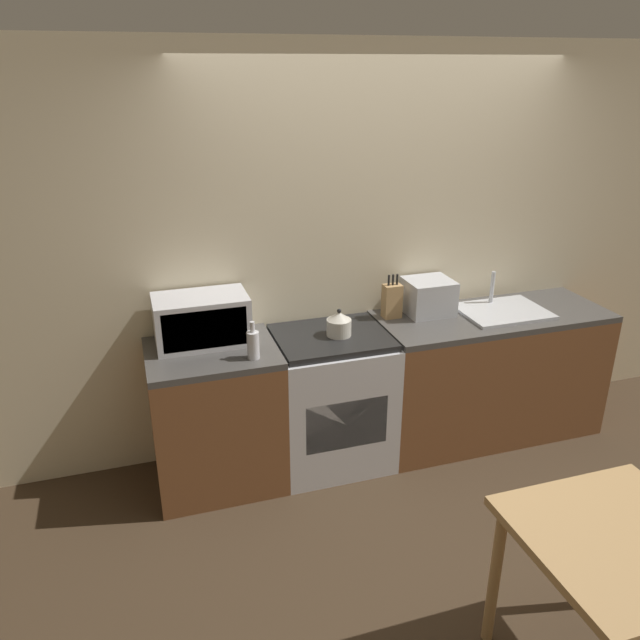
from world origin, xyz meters
name	(u,v)px	position (x,y,z in m)	size (l,w,h in m)	color
ground_plane	(442,523)	(0.00, 0.00, 0.00)	(16.00, 16.00, 0.00)	#3D2D1E
wall_back	(374,252)	(0.00, 1.15, 1.30)	(10.00, 0.06, 2.60)	beige
counter_left_run	(216,417)	(-1.15, 0.81, 0.45)	(0.76, 0.62, 0.90)	brown
counter_right_run	(487,374)	(0.74, 0.81, 0.45)	(1.57, 0.62, 0.90)	brown
stove_range	(331,399)	(-0.41, 0.81, 0.45)	(0.72, 0.62, 0.90)	silver
kettle	(339,324)	(-0.36, 0.79, 0.97)	(0.15, 0.15, 0.17)	beige
microwave	(201,320)	(-1.18, 0.93, 1.05)	(0.55, 0.33, 0.29)	silver
bottle	(253,344)	(-0.93, 0.63, 0.99)	(0.07, 0.07, 0.22)	silver
knife_block	(392,301)	(0.06, 0.96, 1.01)	(0.12, 0.08, 0.29)	tan
toaster_oven	(428,297)	(0.32, 0.96, 1.02)	(0.30, 0.28, 0.23)	silver
sink_basin	(502,310)	(0.81, 0.81, 0.91)	(0.57, 0.44, 0.24)	silver
dining_table	(619,560)	(0.15, -1.08, 0.65)	(0.76, 0.76, 0.77)	tan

